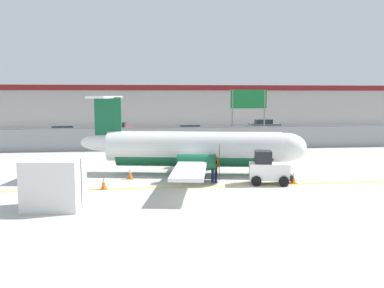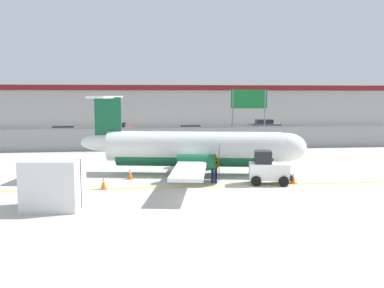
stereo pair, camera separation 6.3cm
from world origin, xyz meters
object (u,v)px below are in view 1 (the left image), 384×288
(parked_car_1, at_px, (115,129))
(parked_car_3, at_px, (242,133))
(commuter_airplane, at_px, (198,149))
(ground_crew_worker, at_px, (214,166))
(baggage_tug, at_px, (268,169))
(parked_car_0, at_px, (62,133))
(cargo_container, at_px, (54,184))
(traffic_cone_far_left, at_px, (130,174))
(parked_car_2, at_px, (189,132))
(traffic_cone_near_right, at_px, (184,177))
(highway_sign, at_px, (249,104))
(parked_car_4, at_px, (264,125))
(traffic_cone_far_right, at_px, (104,183))
(traffic_cone_near_left, at_px, (293,178))

(parked_car_1, distance_m, parked_car_3, 15.77)
(commuter_airplane, bearing_deg, ground_crew_worker, -67.64)
(baggage_tug, bearing_deg, parked_car_0, 133.77)
(commuter_airplane, height_order, baggage_tug, commuter_airplane)
(baggage_tug, distance_m, ground_crew_worker, 3.04)
(cargo_container, distance_m, traffic_cone_far_left, 7.11)
(commuter_airplane, relative_size, cargo_container, 6.12)
(cargo_container, relative_size, traffic_cone_far_left, 4.09)
(cargo_container, bearing_deg, parked_car_3, 67.13)
(parked_car_1, height_order, parked_car_2, same)
(traffic_cone_near_right, bearing_deg, parked_car_1, 100.77)
(traffic_cone_far_left, xyz_separation_m, highway_sign, (11.19, 15.41, 3.83))
(parked_car_0, relative_size, parked_car_4, 1.02)
(cargo_container, xyz_separation_m, traffic_cone_far_right, (1.84, 3.64, -0.79))
(ground_crew_worker, xyz_separation_m, highway_sign, (6.39, 17.04, 3.19))
(baggage_tug, relative_size, parked_car_3, 0.57)
(ground_crew_worker, bearing_deg, parked_car_2, -151.06)
(ground_crew_worker, distance_m, traffic_cone_far_right, 6.26)
(traffic_cone_far_right, relative_size, parked_car_1, 0.15)
(traffic_cone_near_right, distance_m, parked_car_1, 29.09)
(ground_crew_worker, height_order, traffic_cone_near_left, ground_crew_worker)
(traffic_cone_near_right, xyz_separation_m, parked_car_0, (-10.83, 23.53, 0.58))
(highway_sign, bearing_deg, parked_car_2, 128.78)
(cargo_container, xyz_separation_m, traffic_cone_near_right, (6.28, 4.85, -0.79))
(traffic_cone_far_left, height_order, highway_sign, highway_sign)
(baggage_tug, bearing_deg, traffic_cone_near_left, 10.98)
(baggage_tug, distance_m, parked_car_1, 31.22)
(baggage_tug, relative_size, traffic_cone_near_right, 3.91)
(cargo_container, height_order, traffic_cone_far_left, cargo_container)
(traffic_cone_near_left, xyz_separation_m, traffic_cone_far_left, (-9.20, 2.44, 0.00))
(parked_car_2, distance_m, highway_sign, 8.80)
(commuter_airplane, relative_size, parked_car_1, 3.70)
(traffic_cone_near_right, distance_m, traffic_cone_far_left, 3.42)
(traffic_cone_far_left, bearing_deg, parked_car_2, 74.44)
(ground_crew_worker, relative_size, traffic_cone_far_right, 2.66)
(baggage_tug, height_order, parked_car_4, baggage_tug)
(baggage_tug, height_order, parked_car_1, baggage_tug)
(baggage_tug, height_order, traffic_cone_far_left, baggage_tug)
(cargo_container, relative_size, parked_car_0, 0.60)
(traffic_cone_far_right, relative_size, parked_car_0, 0.15)
(parked_car_4, distance_m, highway_sign, 17.32)
(ground_crew_worker, bearing_deg, parked_car_1, -134.02)
(parked_car_1, height_order, parked_car_3, same)
(ground_crew_worker, xyz_separation_m, cargo_container, (-7.98, -4.68, 0.15))
(traffic_cone_near_left, bearing_deg, parked_car_0, 124.63)
(parked_car_2, bearing_deg, cargo_container, 75.95)
(traffic_cone_far_left, relative_size, parked_car_0, 0.15)
(traffic_cone_near_left, bearing_deg, commuter_airplane, 144.44)
(baggage_tug, bearing_deg, parked_car_3, 91.70)
(traffic_cone_far_left, height_order, parked_car_3, parked_car_3)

